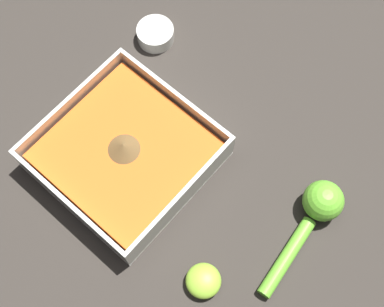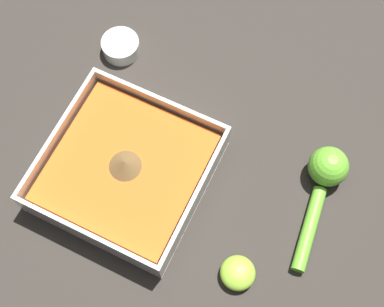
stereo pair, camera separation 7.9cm
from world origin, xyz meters
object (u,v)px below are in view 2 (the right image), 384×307
(lemon_squeezer, at_px, (325,178))
(lemon_half, at_px, (238,273))
(square_dish, at_px, (127,171))
(spice_bowl, at_px, (121,47))

(lemon_squeezer, bearing_deg, lemon_half, 155.54)
(lemon_squeezer, xyz_separation_m, lemon_half, (0.06, 0.18, -0.01))
(square_dish, bearing_deg, spice_bowl, -58.65)
(spice_bowl, height_order, lemon_half, lemon_half)
(lemon_squeezer, relative_size, lemon_half, 3.76)
(square_dish, distance_m, lemon_squeezer, 0.29)
(square_dish, bearing_deg, lemon_half, 163.06)
(spice_bowl, bearing_deg, square_dish, 121.35)
(spice_bowl, distance_m, lemon_half, 0.41)
(lemon_half, bearing_deg, square_dish, -16.94)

